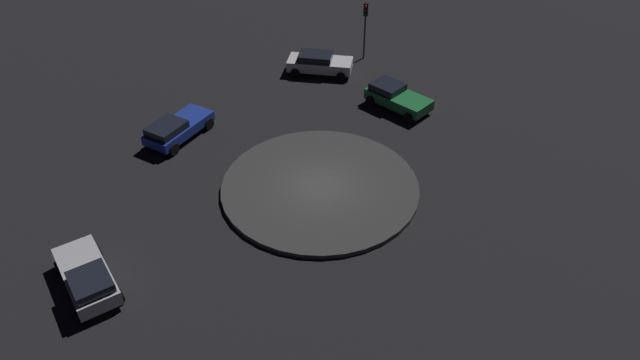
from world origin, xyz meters
TOP-DOWN VIEW (x-y plane):
  - ground_plane at (0.00, 0.00)m, footprint 118.19×118.19m
  - roundabout_island at (0.00, 0.00)m, footprint 10.26×10.26m
  - car_white at (11.74, -5.15)m, footprint 3.88×4.62m
  - car_green at (5.56, -7.69)m, footprint 4.48×3.31m
  - car_blue at (7.62, 5.67)m, footprint 3.96×4.53m
  - car_silver at (-2.26, 11.74)m, footprint 4.34×2.54m
  - traffic_light_southeast at (12.46, -8.98)m, footprint 0.39×0.37m

SIDE VIEW (x-z plane):
  - ground_plane at x=0.00m, z-range 0.00..0.00m
  - roundabout_island at x=0.00m, z-range 0.00..0.26m
  - car_blue at x=7.62m, z-range 0.05..1.41m
  - car_silver at x=-2.26m, z-range 0.03..1.44m
  - car_green at x=5.56m, z-range 0.04..1.44m
  - car_white at x=11.74m, z-range 0.04..1.47m
  - traffic_light_southeast at x=12.46m, z-range 0.87..4.96m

